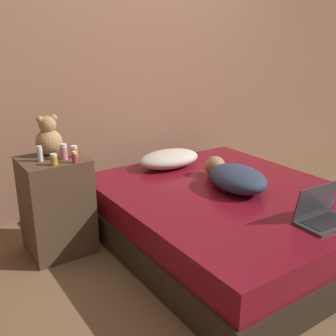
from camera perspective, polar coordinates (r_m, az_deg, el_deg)
The scene contains 14 objects.
ground_plane at distance 3.09m, azimuth 8.51°, elevation -10.53°, with size 12.00×12.00×0.00m, color brown.
wall_back at distance 3.71m, azimuth -3.95°, elevation 15.56°, with size 8.00×0.06×2.60m.
bed at distance 2.99m, azimuth 8.70°, elevation -7.05°, with size 1.62×1.92×0.42m.
nightstand at distance 2.91m, azimuth -15.83°, elevation -5.27°, with size 0.44×0.41×0.70m.
pillow at distance 3.37m, azimuth 0.18°, elevation 1.35°, with size 0.56×0.34×0.14m.
person_lying at distance 2.94m, azimuth 9.71°, elevation -1.29°, with size 0.46×0.69×0.18m.
laptop at distance 2.56m, azimuth 21.44°, elevation -6.24°, with size 0.36×0.23×0.23m.
teddy_bear at distance 2.85m, azimuth -16.93°, elevation 4.20°, with size 0.18×0.18×0.28m.
bottle_amber at distance 2.64m, azimuth -16.25°, elevation 1.19°, with size 0.05×0.05×0.08m.
bottle_clear at distance 2.74m, azimuth -18.12°, elevation 1.97°, with size 0.04×0.04×0.11m.
bottle_pink at distance 2.74m, azimuth -14.91°, elevation 2.29°, with size 0.05×0.05×0.11m.
bottle_orange at distance 2.78m, azimuth -13.45°, elevation 2.35°, with size 0.05×0.05×0.08m.
bottle_red at distance 2.65m, azimuth -13.44°, elevation 1.54°, with size 0.03×0.03×0.08m.
book at distance 2.84m, azimuth 21.15°, elevation -4.61°, with size 0.21×0.20×0.02m.
Camera 1 is at (-1.87, -1.96, 1.49)m, focal length 42.00 mm.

